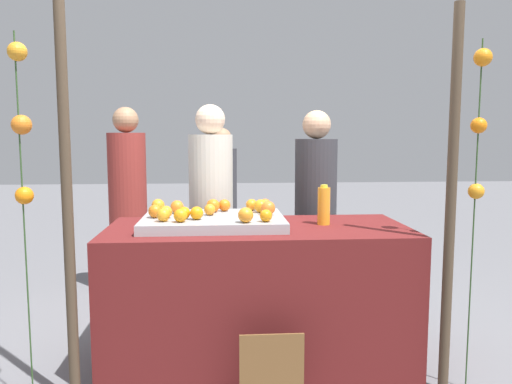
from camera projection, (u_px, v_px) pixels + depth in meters
ground_plane at (258, 360)px, 3.22m from camera, size 24.00×24.00×0.00m
stall_counter at (258, 294)px, 3.17m from camera, size 1.87×0.85×0.87m
orange_tray at (213, 221)px, 3.14m from camera, size 0.88×0.64×0.06m
orange_0 at (177, 207)px, 3.26m from camera, size 0.08×0.08×0.08m
orange_1 at (265, 205)px, 3.37m from camera, size 0.08×0.08×0.08m
orange_2 at (268, 208)px, 3.18m from camera, size 0.09×0.09×0.09m
orange_3 at (155, 211)px, 3.08m from camera, size 0.08×0.08×0.08m
orange_4 at (180, 216)px, 2.92m from camera, size 0.08×0.08×0.08m
orange_5 at (184, 213)px, 3.03m from camera, size 0.08×0.08×0.08m
orange_6 at (213, 206)px, 3.30m from camera, size 0.09×0.09×0.09m
orange_7 at (266, 216)px, 2.93m from camera, size 0.07×0.07×0.07m
orange_8 at (252, 205)px, 3.38m from camera, size 0.08×0.08×0.08m
orange_9 at (163, 215)px, 2.94m from camera, size 0.08×0.08×0.08m
orange_10 at (210, 210)px, 3.18m from camera, size 0.07×0.07×0.07m
orange_11 at (158, 205)px, 3.32m from camera, size 0.09×0.09×0.09m
orange_12 at (246, 215)px, 2.90m from camera, size 0.09×0.09×0.09m
orange_13 at (224, 205)px, 3.35m from camera, size 0.08×0.08×0.08m
orange_14 at (166, 212)px, 3.07m from camera, size 0.08×0.08×0.08m
orange_15 at (261, 206)px, 3.29m from camera, size 0.09×0.09×0.09m
orange_16 at (197, 213)px, 3.01m from camera, size 0.08×0.08×0.08m
juice_bottle at (324, 206)px, 3.18m from camera, size 0.08×0.08×0.25m
chalkboard_sign at (272, 373)px, 2.61m from camera, size 0.34×0.03×0.43m
vendor_left at (211, 222)px, 3.84m from camera, size 0.33×0.33×1.67m
vendor_right at (315, 222)px, 3.93m from camera, size 0.33×0.33×1.63m
crowd_person_0 at (128, 208)px, 4.52m from camera, size 0.34×0.34×1.69m
crowd_person_1 at (222, 209)px, 5.03m from camera, size 0.30×0.30×1.51m
canopy_post_left at (68, 209)px, 2.56m from camera, size 0.06×0.06×2.13m
canopy_post_right at (451, 205)px, 2.71m from camera, size 0.06×0.06×2.13m
garland_strand_left at (21, 127)px, 2.50m from camera, size 0.10×0.10×1.95m
garland_strand_right at (479, 124)px, 2.69m from camera, size 0.10×0.10×1.95m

